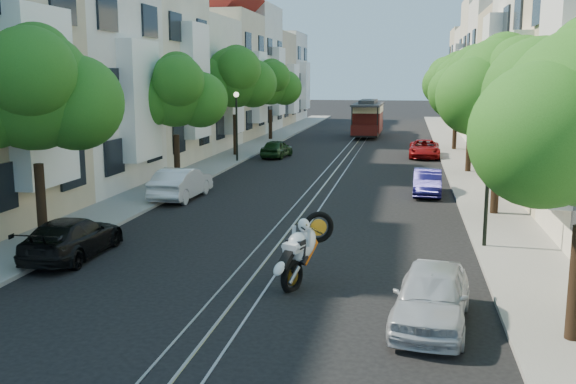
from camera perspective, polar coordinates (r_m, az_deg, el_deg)
The scene contains 26 objects.
ground at distance 44.21m, azimuth 5.43°, elevation 3.44°, with size 200.00×200.00×0.00m, color black.
sidewalk_east at distance 44.16m, azimuth 14.85°, elevation 3.22°, with size 2.50×80.00×0.12m, color gray.
sidewalk_west at distance 45.41m, azimuth -3.74°, elevation 3.72°, with size 2.50×80.00×0.12m, color gray.
rail_left at distance 44.26m, azimuth 4.72°, elevation 3.47°, with size 0.06×80.00×0.02m, color gray.
rail_slot at distance 44.21m, azimuth 5.43°, elevation 3.46°, with size 0.06×80.00×0.02m, color gray.
rail_right at distance 44.16m, azimuth 6.14°, elevation 3.44°, with size 0.06×80.00×0.02m, color gray.
lane_line at distance 44.21m, azimuth 5.43°, elevation 3.45°, with size 0.08×80.00×0.01m, color tan.
townhouses_east at distance 44.37m, azimuth 21.21°, elevation 9.54°, with size 7.75×72.00×12.00m.
townhouses_west at distance 46.39m, azimuth -9.46°, elevation 9.96°, with size 7.75×72.00×11.76m.
tree_e_b at distance 24.94m, azimuth 18.54°, elevation 8.64°, with size 4.93×4.08×6.68m.
tree_e_c at distance 35.87m, azimuth 16.13°, elevation 8.88°, with size 4.84×3.99×6.52m.
tree_e_d at distance 46.83m, azimuth 14.87°, elevation 9.50°, with size 5.01×4.16×6.85m.
tree_w_a at distance 20.85m, azimuth -21.59°, elevation 8.24°, with size 4.93×4.08×6.68m.
tree_w_b at distance 31.69m, azimuth -9.93°, elevation 8.64°, with size 4.72×3.87×6.27m.
tree_w_c at distance 42.17m, azimuth -4.69°, elevation 10.03°, with size 5.13×4.28×7.09m.
tree_w_d at distance 52.87m, azimuth -1.53°, elevation 9.59°, with size 4.84×3.99×6.52m.
lamp_east at distance 20.02m, azimuth 17.44°, elevation 3.00°, with size 0.32×0.32×4.16m.
lamp_west at distance 39.15m, azimuth -4.60°, elevation 6.76°, with size 0.32×0.32×4.16m.
sportbike_rider at distance 16.08m, azimuth 1.25°, elevation -4.97°, with size 1.22×1.89×1.86m.
cable_car at distance 56.53m, azimuth 7.12°, elevation 6.65°, with size 2.52×7.66×2.93m.
parked_car_e_near at distance 14.04m, azimuth 12.64°, elevation -9.00°, with size 1.51×3.76×1.28m, color #B1B5BD.
parked_car_e_mid at distance 29.15m, azimuth 12.29°, elevation 0.85°, with size 1.20×3.44×1.13m, color #100E47.
parked_car_e_far at distance 42.53m, azimuth 12.03°, elevation 3.78°, with size 1.92×4.17×1.16m, color maroon.
parked_car_w_near at distance 19.70m, azimuth -18.61°, elevation -3.85°, with size 1.66×4.08×1.18m, color black.
parked_car_w_mid at distance 27.93m, azimuth -9.46°, elevation 0.78°, with size 1.43×4.11×1.36m, color silver.
parked_car_w_far at distance 41.67m, azimuth -1.00°, elevation 3.88°, with size 1.38×3.43×1.17m, color black.
Camera 1 is at (3.87, -15.73, 5.21)m, focal length 40.00 mm.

